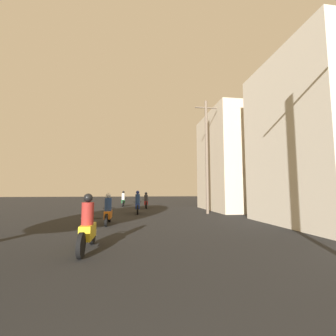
# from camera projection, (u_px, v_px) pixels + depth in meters

# --- Properties ---
(motorcycle_yellow) EXTENTS (0.60, 2.09, 1.53)m
(motorcycle_yellow) POSITION_uv_depth(u_px,v_px,m) (88.00, 227.00, 6.10)
(motorcycle_yellow) COLOR black
(motorcycle_yellow) RESTS_ON ground_plane
(motorcycle_orange) EXTENTS (0.60, 1.90, 1.49)m
(motorcycle_orange) POSITION_uv_depth(u_px,v_px,m) (108.00, 212.00, 10.79)
(motorcycle_orange) COLOR black
(motorcycle_orange) RESTS_ON ground_plane
(motorcycle_blue) EXTENTS (0.60, 2.00, 1.59)m
(motorcycle_blue) POSITION_uv_depth(u_px,v_px,m) (138.00, 204.00, 15.67)
(motorcycle_blue) COLOR black
(motorcycle_blue) RESTS_ON ground_plane
(motorcycle_red) EXTENTS (0.60, 2.02, 1.45)m
(motorcycle_red) POSITION_uv_depth(u_px,v_px,m) (146.00, 202.00, 20.35)
(motorcycle_red) COLOR black
(motorcycle_red) RESTS_ON ground_plane
(motorcycle_green) EXTENTS (0.60, 2.04, 1.55)m
(motorcycle_green) POSITION_uv_depth(u_px,v_px,m) (123.00, 200.00, 22.94)
(motorcycle_green) COLOR black
(motorcycle_green) RESTS_ON ground_plane
(building_right_near) EXTENTS (4.80, 6.01, 8.10)m
(building_right_near) POSITION_uv_depth(u_px,v_px,m) (322.00, 139.00, 10.73)
(building_right_near) COLOR beige
(building_right_near) RESTS_ON ground_plane
(building_right_far) EXTENTS (5.70, 6.80, 8.07)m
(building_right_far) POSITION_uv_depth(u_px,v_px,m) (240.00, 162.00, 18.96)
(building_right_far) COLOR beige
(building_right_far) RESTS_ON ground_plane
(utility_pole_far) EXTENTS (1.60, 0.20, 8.08)m
(utility_pole_far) POSITION_uv_depth(u_px,v_px,m) (207.00, 154.00, 15.95)
(utility_pole_far) COLOR #6B5B4C
(utility_pole_far) RESTS_ON ground_plane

